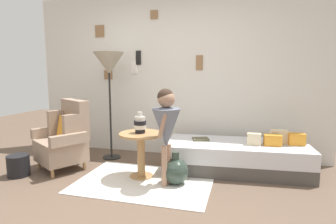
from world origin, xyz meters
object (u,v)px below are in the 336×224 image
(floor_lamp, at_px, (109,66))
(demijohn_near, at_px, (176,171))
(magazine_basket, at_px, (18,166))
(daybed, at_px, (236,157))
(armchair, at_px, (65,138))
(vase_striped, at_px, (140,124))
(book_on_daybed, at_px, (201,139))
(side_table, at_px, (141,146))
(person_child, at_px, (166,124))

(floor_lamp, relative_size, demijohn_near, 4.09)
(magazine_basket, bearing_deg, daybed, 18.94)
(armchair, height_order, demijohn_near, armchair)
(armchair, distance_m, demijohn_near, 1.68)
(demijohn_near, bearing_deg, floor_lamp, 148.49)
(armchair, bearing_deg, vase_striped, -2.48)
(daybed, height_order, vase_striped, vase_striped)
(armchair, relative_size, book_on_daybed, 4.41)
(floor_lamp, height_order, book_on_daybed, floor_lamp)
(armchair, height_order, book_on_daybed, armchair)
(vase_striped, xyz_separation_m, demijohn_near, (0.49, -0.11, -0.54))
(daybed, relative_size, magazine_basket, 6.99)
(daybed, bearing_deg, armchair, -167.71)
(floor_lamp, bearing_deg, magazine_basket, -128.61)
(floor_lamp, bearing_deg, armchair, -124.40)
(side_table, bearing_deg, magazine_basket, -166.30)
(person_child, xyz_separation_m, book_on_daybed, (0.30, 0.76, -0.34))
(person_child, bearing_deg, daybed, 42.68)
(daybed, xyz_separation_m, magazine_basket, (-2.77, -0.95, -0.06))
(daybed, height_order, book_on_daybed, book_on_daybed)
(armchair, xyz_separation_m, demijohn_near, (1.65, -0.16, -0.27))
(armchair, distance_m, vase_striped, 1.18)
(armchair, xyz_separation_m, daybed, (2.35, 0.51, -0.24))
(daybed, distance_m, vase_striped, 1.42)
(demijohn_near, bearing_deg, person_child, -144.89)
(side_table, height_order, vase_striped, vase_striped)
(vase_striped, xyz_separation_m, person_child, (0.40, -0.18, 0.05))
(demijohn_near, bearing_deg, magazine_basket, -172.29)
(floor_lamp, height_order, demijohn_near, floor_lamp)
(demijohn_near, bearing_deg, book_on_daybed, 73.95)
(side_table, height_order, magazine_basket, side_table)
(floor_lamp, height_order, person_child, floor_lamp)
(daybed, height_order, person_child, person_child)
(armchair, xyz_separation_m, book_on_daybed, (1.85, 0.53, -0.02))
(floor_lamp, xyz_separation_m, book_on_daybed, (1.44, -0.07, -1.04))
(book_on_daybed, height_order, magazine_basket, book_on_daybed)
(daybed, relative_size, vase_striped, 7.19)
(armchair, bearing_deg, side_table, -2.60)
(person_child, bearing_deg, demijohn_near, 35.11)
(armchair, height_order, person_child, person_child)
(armchair, distance_m, floor_lamp, 1.25)
(magazine_basket, bearing_deg, vase_striped, 13.87)
(daybed, xyz_separation_m, person_child, (-0.80, -0.74, 0.56))
(side_table, relative_size, person_child, 0.50)
(daybed, distance_m, magazine_basket, 2.93)
(person_child, relative_size, magazine_basket, 4.20)
(side_table, bearing_deg, person_child, -24.28)
(armchair, relative_size, magazine_basket, 3.46)
(armchair, distance_m, side_table, 1.16)
(book_on_daybed, height_order, demijohn_near, book_on_daybed)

